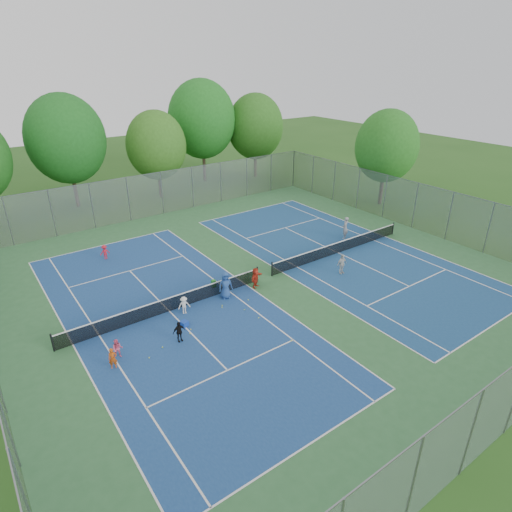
% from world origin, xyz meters
% --- Properties ---
extents(ground, '(120.00, 120.00, 0.00)m').
position_xyz_m(ground, '(0.00, 0.00, 0.00)').
color(ground, '#255219').
rests_on(ground, ground).
extents(court_pad, '(32.00, 32.00, 0.01)m').
position_xyz_m(court_pad, '(0.00, 0.00, 0.01)').
color(court_pad, '#2F6437').
rests_on(court_pad, ground).
extents(court_left, '(10.97, 23.77, 0.01)m').
position_xyz_m(court_left, '(-7.00, 0.00, 0.02)').
color(court_left, navy).
rests_on(court_left, court_pad).
extents(court_right, '(10.97, 23.77, 0.01)m').
position_xyz_m(court_right, '(7.00, 0.00, 0.02)').
color(court_right, navy).
rests_on(court_right, court_pad).
extents(net_left, '(12.87, 0.10, 0.91)m').
position_xyz_m(net_left, '(-7.00, 0.00, 0.46)').
color(net_left, black).
rests_on(net_left, ground).
extents(net_right, '(12.87, 0.10, 0.91)m').
position_xyz_m(net_right, '(7.00, 0.00, 0.46)').
color(net_right, black).
rests_on(net_right, ground).
extents(fence_north, '(32.00, 0.10, 4.00)m').
position_xyz_m(fence_north, '(0.00, 16.00, 2.00)').
color(fence_north, gray).
rests_on(fence_north, ground).
extents(fence_east, '(0.10, 32.00, 4.00)m').
position_xyz_m(fence_east, '(16.00, 0.00, 2.00)').
color(fence_east, gray).
rests_on(fence_east, ground).
extents(tree_nl, '(7.20, 7.20, 10.69)m').
position_xyz_m(tree_nl, '(-6.00, 23.00, 6.54)').
color(tree_nl, '#443326').
rests_on(tree_nl, ground).
extents(tree_nc, '(6.00, 6.00, 8.85)m').
position_xyz_m(tree_nc, '(2.00, 21.00, 5.39)').
color(tree_nc, '#443326').
rests_on(tree_nc, ground).
extents(tree_nr, '(7.60, 7.60, 11.42)m').
position_xyz_m(tree_nr, '(9.00, 24.00, 7.04)').
color(tree_nr, '#443326').
rests_on(tree_nr, ground).
extents(tree_ne, '(6.60, 6.60, 9.77)m').
position_xyz_m(tree_ne, '(15.00, 22.00, 5.97)').
color(tree_ne, '#443326').
rests_on(tree_ne, ground).
extents(tree_side_e, '(6.00, 6.00, 9.20)m').
position_xyz_m(tree_side_e, '(19.00, 6.00, 5.74)').
color(tree_side_e, '#443326').
rests_on(tree_side_e, ground).
extents(ball_crate, '(0.46, 0.46, 0.32)m').
position_xyz_m(ball_crate, '(-6.97, -1.86, 0.16)').
color(ball_crate, '#173EAE').
rests_on(ball_crate, ground).
extents(ball_hopper, '(0.28, 0.28, 0.50)m').
position_xyz_m(ball_hopper, '(-3.38, 1.00, 0.25)').
color(ball_hopper, green).
rests_on(ball_hopper, ground).
extents(student_a, '(0.46, 0.37, 1.12)m').
position_xyz_m(student_a, '(-11.34, -3.03, 0.56)').
color(student_a, '#C54D12').
rests_on(student_a, ground).
extents(student_b, '(0.63, 0.58, 1.05)m').
position_xyz_m(student_b, '(-10.88, -2.38, 0.53)').
color(student_b, '#F15E83').
rests_on(student_b, ground).
extents(student_c, '(0.79, 0.56, 1.11)m').
position_xyz_m(student_c, '(-6.36, -0.70, 0.55)').
color(student_c, white).
rests_on(student_c, ground).
extents(student_d, '(0.70, 0.29, 1.19)m').
position_xyz_m(student_d, '(-7.80, -2.95, 0.59)').
color(student_d, black).
rests_on(student_d, ground).
extents(student_e, '(0.96, 0.74, 1.76)m').
position_xyz_m(student_e, '(-3.46, -0.60, 0.88)').
color(student_e, '#274C90').
rests_on(student_e, ground).
extents(student_f, '(1.32, 0.95, 1.38)m').
position_xyz_m(student_f, '(-1.19, -0.60, 0.69)').
color(student_f, red).
rests_on(student_f, ground).
extents(child_far_baseline, '(0.72, 0.43, 1.10)m').
position_xyz_m(child_far_baseline, '(-7.71, 9.31, 0.55)').
color(child_far_baseline, red).
rests_on(child_far_baseline, ground).
extents(instructor, '(0.81, 0.73, 1.85)m').
position_xyz_m(instructor, '(9.49, 1.76, 0.92)').
color(instructor, gray).
rests_on(instructor, ground).
extents(teen_court_b, '(0.85, 0.37, 1.43)m').
position_xyz_m(teen_court_b, '(4.74, -2.48, 0.72)').
color(teen_court_b, silver).
rests_on(teen_court_b, ground).
extents(tennis_ball_0, '(0.07, 0.07, 0.07)m').
position_xyz_m(tennis_ball_0, '(-2.52, -1.70, 0.03)').
color(tennis_ball_0, '#B1CB2F').
rests_on(tennis_ball_0, ground).
extents(tennis_ball_1, '(0.07, 0.07, 0.07)m').
position_xyz_m(tennis_ball_1, '(-6.87, -2.41, 0.03)').
color(tennis_ball_1, yellow).
rests_on(tennis_ball_1, ground).
extents(tennis_ball_2, '(0.07, 0.07, 0.07)m').
position_xyz_m(tennis_ball_2, '(-4.17, -1.32, 0.03)').
color(tennis_ball_2, '#BBD631').
rests_on(tennis_ball_2, ground).
extents(tennis_ball_3, '(0.07, 0.07, 0.07)m').
position_xyz_m(tennis_ball_3, '(-3.34, -2.48, 0.03)').
color(tennis_ball_3, '#A9C72E').
rests_on(tennis_ball_3, ground).
extents(tennis_ball_4, '(0.07, 0.07, 0.07)m').
position_xyz_m(tennis_ball_4, '(-7.09, -2.74, 0.03)').
color(tennis_ball_4, gold).
rests_on(tennis_ball_4, ground).
extents(tennis_ball_5, '(0.07, 0.07, 0.07)m').
position_xyz_m(tennis_ball_5, '(-4.28, -1.47, 0.03)').
color(tennis_ball_5, '#DFEB36').
rests_on(tennis_ball_5, ground).
extents(tennis_ball_6, '(0.07, 0.07, 0.07)m').
position_xyz_m(tennis_ball_6, '(-3.16, -3.66, 0.03)').
color(tennis_ball_6, '#C7E334').
rests_on(tennis_ball_6, ground).
extents(tennis_ball_7, '(0.07, 0.07, 0.07)m').
position_xyz_m(tennis_ball_7, '(-8.79, -2.97, 0.03)').
color(tennis_ball_7, '#C9E034').
rests_on(tennis_ball_7, ground).
extents(tennis_ball_8, '(0.07, 0.07, 0.07)m').
position_xyz_m(tennis_ball_8, '(-9.69, -3.36, 0.03)').
color(tennis_ball_8, '#BED832').
rests_on(tennis_ball_8, ground).
extents(tennis_ball_9, '(0.07, 0.07, 0.07)m').
position_xyz_m(tennis_ball_9, '(-3.04, -6.41, 0.03)').
color(tennis_ball_9, '#ADC12D').
rests_on(tennis_ball_9, ground).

